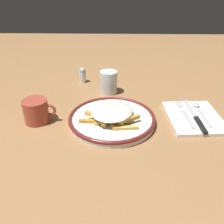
{
  "coord_description": "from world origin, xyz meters",
  "views": [
    {
      "loc": [
        0.02,
        -0.64,
        0.41
      ],
      "look_at": [
        0.0,
        0.0,
        0.04
      ],
      "focal_mm": 37.97,
      "sensor_mm": 36.0,
      "label": 1
    }
  ],
  "objects": [
    {
      "name": "fries_heap",
      "position": [
        -0.01,
        -0.01,
        0.04
      ],
      "size": [
        0.19,
        0.18,
        0.04
      ],
      "color": "#E3BA62",
      "rests_on": "plate"
    },
    {
      "name": "salt_shaker",
      "position": [
        -0.14,
        0.32,
        0.03
      ],
      "size": [
        0.03,
        0.03,
        0.07
      ],
      "color": "silver",
      "rests_on": "ground_plane"
    },
    {
      "name": "knife",
      "position": [
        0.27,
        0.01,
        0.01
      ],
      "size": [
        0.03,
        0.21,
        0.01
      ],
      "color": "black",
      "rests_on": "napkin"
    },
    {
      "name": "plate",
      "position": [
        0.0,
        0.0,
        0.01
      ],
      "size": [
        0.28,
        0.28,
        0.02
      ],
      "color": "white",
      "rests_on": "ground_plane"
    },
    {
      "name": "spoon",
      "position": [
        0.3,
        0.06,
        0.01
      ],
      "size": [
        0.02,
        0.15,
        0.01
      ],
      "color": "silver",
      "rests_on": "napkin"
    },
    {
      "name": "ground_plane",
      "position": [
        0.0,
        0.0,
        0.0
      ],
      "size": [
        2.6,
        2.6,
        0.0
      ],
      "primitive_type": "plane",
      "color": "#9B6E44"
    },
    {
      "name": "coffee_mug",
      "position": [
        -0.24,
        -0.0,
        0.04
      ],
      "size": [
        0.1,
        0.08,
        0.08
      ],
      "color": "#AC4433",
      "rests_on": "ground_plane"
    },
    {
      "name": "napkin",
      "position": [
        0.27,
        0.03,
        0.01
      ],
      "size": [
        0.18,
        0.22,
        0.01
      ],
      "primitive_type": "cube",
      "rotation": [
        0.0,
        0.0,
        0.07
      ],
      "color": "white",
      "rests_on": "ground_plane"
    },
    {
      "name": "water_glass",
      "position": [
        -0.02,
        0.22,
        0.04
      ],
      "size": [
        0.07,
        0.07,
        0.09
      ],
      "primitive_type": "cylinder",
      "color": "silver",
      "rests_on": "ground_plane"
    },
    {
      "name": "fork",
      "position": [
        0.24,
        0.04,
        0.01
      ],
      "size": [
        0.03,
        0.18,
        0.01
      ],
      "color": "silver",
      "rests_on": "napkin"
    }
  ]
}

